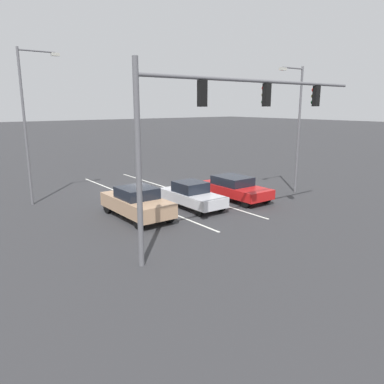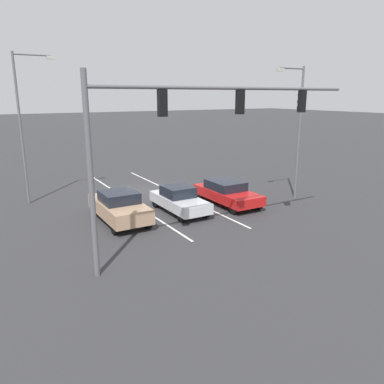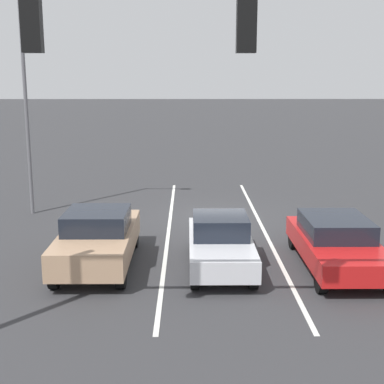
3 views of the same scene
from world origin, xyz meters
name	(u,v)px [view 3 (image 3 of 3)]	position (x,y,z in m)	size (l,w,h in m)	color
ground_plane	(214,216)	(0.00, 0.00, 0.00)	(240.00, 240.00, 0.00)	#333335
lane_stripe_left_divider	(263,229)	(-1.65, 1.88, 0.01)	(0.12, 15.75, 0.01)	silver
lane_stripe_center_divider	(169,230)	(1.65, 1.88, 0.01)	(0.12, 15.75, 0.01)	silver
car_tan_rightlane_front	(98,238)	(3.49, 5.49, 0.81)	(1.93, 4.52, 1.60)	tan
car_silver_midlane_front	(220,242)	(0.09, 5.63, 0.72)	(1.71, 4.20, 1.45)	silver
car_red_leftlane_front	(336,242)	(-3.12, 5.67, 0.73)	(1.94, 4.65, 1.39)	red
traffic_signal_gantry	(106,69)	(2.32, 10.74, 5.30)	(12.11, 0.37, 7.14)	slate
street_lamp_right_shoulder	(31,83)	(6.79, -0.50, 4.98)	(2.27, 0.24, 8.63)	slate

